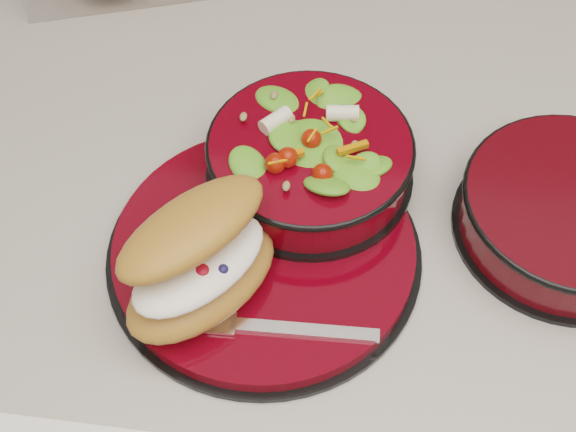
# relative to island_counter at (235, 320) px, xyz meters

# --- Properties ---
(island_counter) EXTENTS (1.24, 0.74, 0.90)m
(island_counter) POSITION_rel_island_counter_xyz_m (0.00, 0.00, 0.00)
(island_counter) COLOR white
(island_counter) RESTS_ON ground
(dinner_plate) EXTENTS (0.30, 0.30, 0.02)m
(dinner_plate) POSITION_rel_island_counter_xyz_m (0.08, -0.17, 0.46)
(dinner_plate) COLOR black
(dinner_plate) RESTS_ON island_counter
(salad_bowl) EXTENTS (0.20, 0.20, 0.09)m
(salad_bowl) POSITION_rel_island_counter_xyz_m (0.11, -0.08, 0.50)
(salad_bowl) COLOR black
(salad_bowl) RESTS_ON dinner_plate
(croissant) EXTENTS (0.16, 0.18, 0.09)m
(croissant) POSITION_rel_island_counter_xyz_m (0.04, -0.22, 0.51)
(croissant) COLOR #BD7439
(croissant) RESTS_ON dinner_plate
(fork) EXTENTS (0.16, 0.02, 0.00)m
(fork) POSITION_rel_island_counter_xyz_m (0.11, -0.25, 0.47)
(fork) COLOR silver
(fork) RESTS_ON dinner_plate
(extra_bowl) EXTENTS (0.21, 0.21, 0.05)m
(extra_bowl) POSITION_rel_island_counter_xyz_m (0.36, -0.10, 0.48)
(extra_bowl) COLOR black
(extra_bowl) RESTS_ON island_counter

